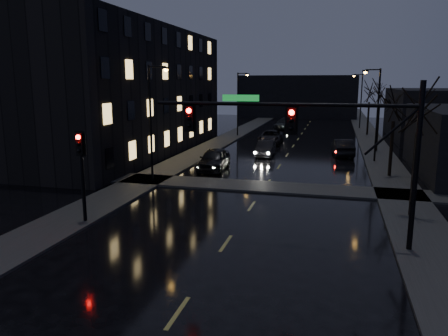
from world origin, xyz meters
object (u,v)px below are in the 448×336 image
Objects in this scene: oncoming_car_c at (271,137)px; oncoming_car_d at (285,124)px; lead_car at (343,147)px; oncoming_car_a at (214,159)px; oncoming_car_b at (265,149)px.

oncoming_car_d is (-0.27, 15.67, 0.05)m from oncoming_car_c.
oncoming_car_a is at bearing 36.80° from lead_car.
oncoming_car_a reaches higher than oncoming_car_d.
oncoming_car_d is (-1.02, 24.19, 0.08)m from oncoming_car_b.
oncoming_car_c is 15.67m from oncoming_car_d.
oncoming_car_b is (2.92, 7.53, -0.14)m from oncoming_car_a.
lead_car is (8.06, -22.19, 0.00)m from oncoming_car_d.
lead_car is (7.79, -6.53, 0.05)m from oncoming_car_c.
oncoming_car_b is at bearing -85.86° from oncoming_car_c.
oncoming_car_a reaches higher than oncoming_car_b.
lead_car reaches higher than oncoming_car_d.
oncoming_car_a is 31.78m from oncoming_car_d.
oncoming_car_a is 1.04× the size of lead_car.
oncoming_car_d reaches higher than oncoming_car_b.
oncoming_car_b is at bearing 8.89° from lead_car.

